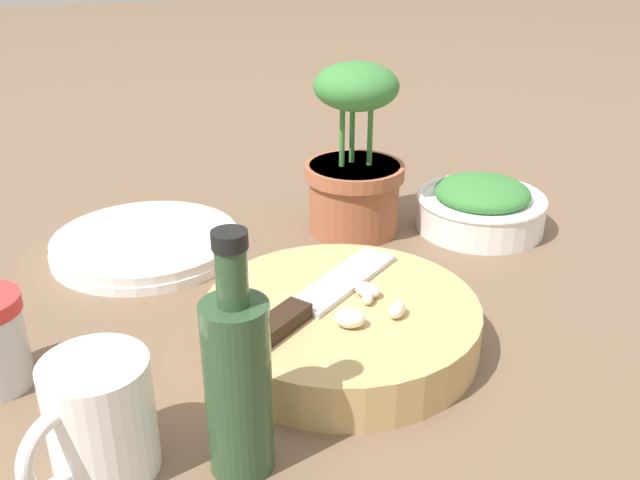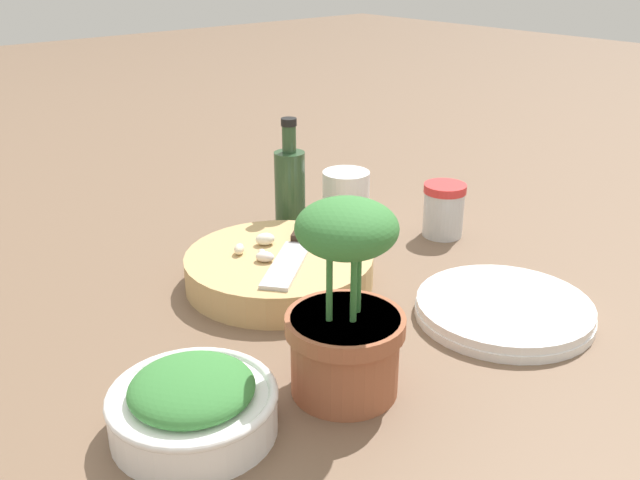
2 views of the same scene
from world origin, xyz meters
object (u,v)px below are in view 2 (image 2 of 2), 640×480
Objects in this scene: herb_bowl at (193,404)px; coffee_mug at (346,198)px; cutting_board at (279,269)px; chef_knife at (296,247)px; oil_bottle at (290,190)px; garlic_cloves at (260,247)px; potted_herb at (345,314)px; plate_stack at (504,309)px; spice_jar at (444,210)px.

herb_bowl is 1.73× the size of coffee_mug.
coffee_mug is (-0.20, -0.10, 0.02)m from cutting_board.
chef_knife is 1.02× the size of oil_bottle.
oil_bottle reaches higher than herb_bowl.
garlic_cloves is (0.04, -0.03, 0.00)m from chef_knife.
cutting_board is at bearing -142.47° from herb_bowl.
garlic_cloves is 0.81× the size of coffee_mug.
garlic_cloves is 0.36× the size of potted_herb.
potted_herb reaches higher than plate_stack.
coffee_mug is at bearing -98.62° from chef_knife.
coffee_mug reaches higher than chef_knife.
potted_herb is at bearing 27.29° from spice_jar.
oil_bottle is at bearing -85.15° from plate_stack.
coffee_mug is (-0.22, -0.07, -0.00)m from garlic_cloves.
chef_knife is 0.87× the size of plate_stack.
garlic_cloves is (0.01, -0.02, 0.03)m from cutting_board.
oil_bottle is at bearing -73.68° from chef_knife.
garlic_cloves is 0.30m from spice_jar.
garlic_cloves is at bearing 37.60° from oil_bottle.
spice_jar reaches higher than garlic_cloves.
chef_knife is 0.26m from plate_stack.
plate_stack is 1.17× the size of oil_bottle.
coffee_mug is (-0.18, -0.10, -0.00)m from chef_knife.
potted_herb reaches higher than coffee_mug.
coffee_mug reaches higher than plate_stack.
cutting_board is 0.17m from oil_bottle.
plate_stack is 0.36m from oil_bottle.
coffee_mug is at bearing -161.07° from garlic_cloves.
spice_jar is 0.45× the size of oil_bottle.
garlic_cloves is at bearing -108.42° from potted_herb.
oil_bottle is 0.40m from potted_herb.
cutting_board is at bearing -58.99° from plate_stack.
coffee_mug is at bearing -100.07° from plate_stack.
potted_herb is at bearing 47.05° from coffee_mug.
garlic_cloves is at bearing 18.93° from coffee_mug.
cutting_board is 0.25m from potted_herb.
plate_stack is at bearing 121.01° from cutting_board.
herb_bowl is at bearing 37.53° from cutting_board.
herb_bowl is at bearing 40.62° from oil_bottle.
spice_jar reaches higher than plate_stack.
cutting_board is at bearing -112.87° from potted_herb.
cutting_board is 1.21× the size of potted_herb.
garlic_cloves is at bearing 17.59° from chef_knife.
plate_stack is at bearing 121.00° from garlic_cloves.
herb_bowl is at bearing 32.25° from coffee_mug.
chef_knife is 0.25m from potted_herb.
coffee_mug is (0.08, -0.13, 0.00)m from spice_jar.
plate_stack is (-0.16, 0.26, -0.04)m from garlic_cloves.
herb_bowl is at bearing -16.04° from potted_herb.
chef_knife is 2.03× the size of coffee_mug.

